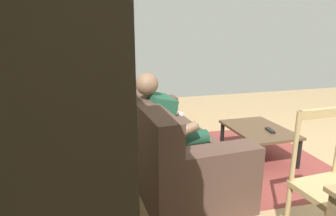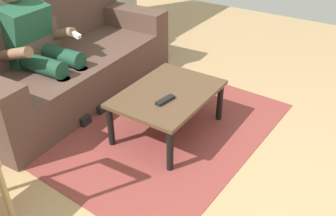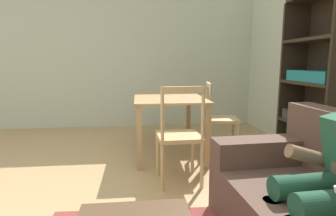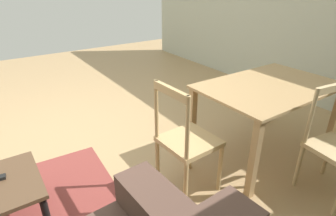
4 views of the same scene
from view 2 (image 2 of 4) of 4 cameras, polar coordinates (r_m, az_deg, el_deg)
couch at (r=3.62m, az=-15.74°, el=6.82°), size 2.19×1.00×0.87m
person_lounging at (r=3.38m, az=-19.47°, el=9.09°), size 0.61×0.89×1.12m
coffee_table at (r=2.89m, az=0.00°, el=1.70°), size 0.86×0.62×0.37m
tv_remote at (r=2.73m, az=-0.44°, el=1.23°), size 0.18×0.08×0.02m
area_rug at (r=3.06m, az=0.00°, el=-3.49°), size 2.07×1.50×0.01m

